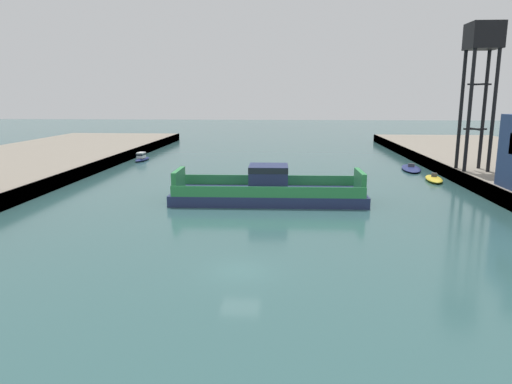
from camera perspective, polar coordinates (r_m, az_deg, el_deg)
ground_plane at (r=30.05m, az=-1.93°, el=-9.65°), size 400.00×400.00×0.00m
chain_ferry at (r=49.37m, az=1.53°, el=0.21°), size 20.31×7.37×3.85m
moored_boat_near_left at (r=65.54m, az=20.96°, el=1.52°), size 2.67×6.02×1.09m
moored_boat_near_right at (r=83.04m, az=-13.81°, el=4.11°), size 1.95×5.26×1.54m
moored_boat_mid_left at (r=74.52m, az=18.46°, el=2.77°), size 3.81×8.62×0.98m
crane_tower at (r=65.30m, az=25.98°, el=15.12°), size 3.73×3.73×17.99m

